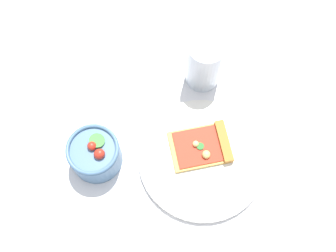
{
  "coord_description": "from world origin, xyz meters",
  "views": [
    {
      "loc": [
        -0.28,
        0.12,
        0.88
      ],
      "look_at": [
        0.04,
        0.08,
        0.03
      ],
      "focal_mm": 45.44,
      "sensor_mm": 36.0,
      "label": 1
    }
  ],
  "objects": [
    {
      "name": "pizza_slice_main",
      "position": [
        -0.01,
        0.0,
        0.02
      ],
      "size": [
        0.1,
        0.13,
        0.02
      ],
      "color": "#E5B256",
      "rests_on": "plate"
    },
    {
      "name": "salad_bowl",
      "position": [
        -0.01,
        0.24,
        0.04
      ],
      "size": [
        0.11,
        0.11,
        0.09
      ],
      "color": "#4C7299",
      "rests_on": "ground_plane"
    },
    {
      "name": "soda_glass",
      "position": [
        0.16,
        -0.02,
        0.07
      ],
      "size": [
        0.08,
        0.08,
        0.13
      ],
      "color": "silver",
      "rests_on": "ground_plane"
    },
    {
      "name": "ground_plane",
      "position": [
        0.0,
        0.0,
        0.0
      ],
      "size": [
        2.4,
        2.4,
        0.0
      ],
      "primitive_type": "plane",
      "color": "silver",
      "rests_on": "ground"
    },
    {
      "name": "plate",
      "position": [
        -0.04,
        0.01,
        0.01
      ],
      "size": [
        0.27,
        0.27,
        0.01
      ],
      "primitive_type": "cylinder",
      "color": "white",
      "rests_on": "ground_plane"
    }
  ]
}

